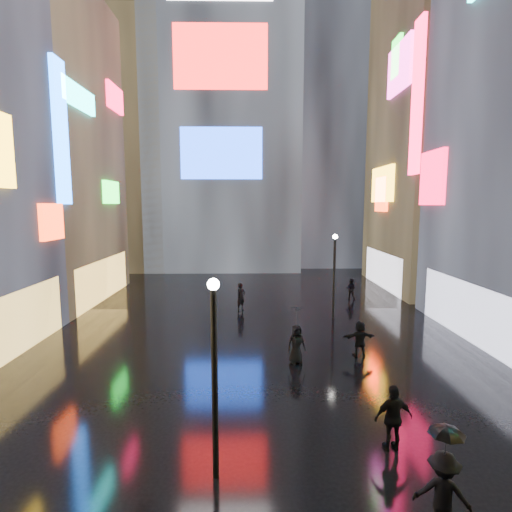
{
  "coord_description": "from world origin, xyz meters",
  "views": [
    {
      "loc": [
        -0.24,
        -3.24,
        6.95
      ],
      "look_at": [
        0.0,
        12.0,
        5.0
      ],
      "focal_mm": 28.0,
      "sensor_mm": 36.0,
      "label": 1
    }
  ],
  "objects": [
    {
      "name": "pedestrian_5",
      "position": [
        4.84,
        14.47,
        0.82
      ],
      "size": [
        1.56,
        0.63,
        1.64
      ],
      "primitive_type": "imported",
      "rotation": [
        0.0,
        0.0,
        3.24
      ],
      "color": "black",
      "rests_on": "ground"
    },
    {
      "name": "lamp_near",
      "position": [
        -1.12,
        6.24,
        2.94
      ],
      "size": [
        0.3,
        0.3,
        5.2
      ],
      "color": "black",
      "rests_on": "ground"
    },
    {
      "name": "tower_main",
      "position": [
        -3.0,
        43.97,
        21.01
      ],
      "size": [
        16.0,
        14.2,
        42.0
      ],
      "color": "black",
      "rests_on": "ground"
    },
    {
      "name": "pedestrian_7",
      "position": [
        7.27,
        25.69,
        0.76
      ],
      "size": [
        0.91,
        0.82,
        1.52
      ],
      "primitive_type": "imported",
      "rotation": [
        0.0,
        0.0,
        2.75
      ],
      "color": "black",
      "rests_on": "ground"
    },
    {
      "name": "pedestrian_4",
      "position": [
        1.81,
        13.69,
        0.86
      ],
      "size": [
        0.96,
        0.76,
        1.71
      ],
      "primitive_type": "imported",
      "rotation": [
        0.0,
        0.0,
        0.3
      ],
      "color": "black",
      "rests_on": "ground"
    },
    {
      "name": "ground",
      "position": [
        0.0,
        20.0,
        0.0
      ],
      "size": [
        140.0,
        140.0,
        0.0
      ],
      "primitive_type": "plane",
      "color": "black",
      "rests_on": "ground"
    },
    {
      "name": "umbrella_1",
      "position": [
        3.83,
        4.41,
        2.13
      ],
      "size": [
        1.01,
        1.01,
        0.63
      ],
      "primitive_type": "imported",
      "rotation": [
        0.0,
        0.0,
        0.92
      ],
      "color": "black",
      "rests_on": "pedestrian_2"
    },
    {
      "name": "lamp_far",
      "position": [
        4.92,
        20.7,
        2.94
      ],
      "size": [
        0.3,
        0.3,
        5.2
      ],
      "color": "black",
      "rests_on": "ground"
    },
    {
      "name": "building_right_far",
      "position": [
        15.98,
        30.0,
        13.98
      ],
      "size": [
        10.28,
        12.0,
        28.0
      ],
      "color": "black",
      "rests_on": "ground"
    },
    {
      "name": "building_left_far",
      "position": [
        -15.98,
        26.0,
        10.98
      ],
      "size": [
        10.28,
        12.0,
        22.0
      ],
      "color": "black",
      "rests_on": "ground"
    },
    {
      "name": "pedestrian_2",
      "position": [
        3.83,
        4.41,
        0.91
      ],
      "size": [
        1.33,
        1.04,
        1.81
      ],
      "primitive_type": "imported",
      "rotation": [
        0.0,
        0.0,
        2.78
      ],
      "color": "black",
      "rests_on": "ground"
    },
    {
      "name": "pedestrian_3",
      "position": [
        3.84,
        7.35,
        0.95
      ],
      "size": [
        1.16,
        0.58,
        1.9
      ],
      "primitive_type": "imported",
      "rotation": [
        0.0,
        0.0,
        3.25
      ],
      "color": "black",
      "rests_on": "ground"
    },
    {
      "name": "pedestrian_6",
      "position": [
        -0.83,
        22.55,
        0.92
      ],
      "size": [
        0.79,
        0.78,
        1.84
      ],
      "primitive_type": "imported",
      "rotation": [
        0.0,
        0.0,
        0.77
      ],
      "color": "black",
      "rests_on": "ground"
    },
    {
      "name": "umbrella_2",
      "position": [
        1.81,
        13.69,
        2.13
      ],
      "size": [
        1.08,
        1.06,
        0.85
      ],
      "primitive_type": "imported",
      "rotation": [
        0.0,
        0.0,
        1.74
      ],
      "color": "black",
      "rests_on": "pedestrian_4"
    },
    {
      "name": "tower_flank_right",
      "position": [
        9.0,
        46.0,
        17.0
      ],
      "size": [
        12.0,
        12.0,
        34.0
      ],
      "primitive_type": "cube",
      "color": "black",
      "rests_on": "ground"
    },
    {
      "name": "tower_flank_left",
      "position": [
        -14.0,
        42.0,
        13.0
      ],
      "size": [
        10.0,
        10.0,
        26.0
      ],
      "primitive_type": "cube",
      "color": "black",
      "rests_on": "ground"
    }
  ]
}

